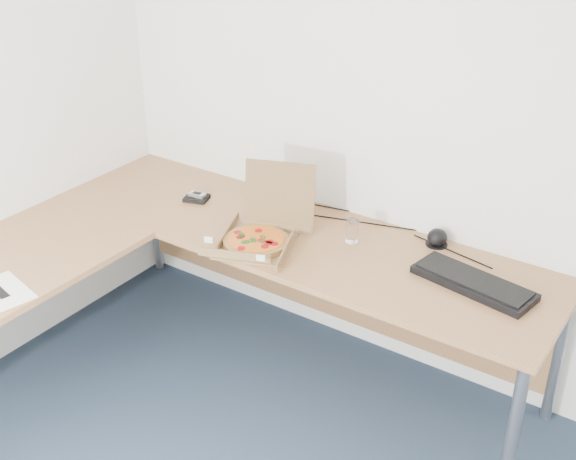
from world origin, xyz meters
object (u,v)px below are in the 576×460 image
Objects in this scene: desk at (181,258)px; keyboard at (473,283)px; wallet at (197,198)px; pizza_box at (259,236)px; drinking_glass at (352,231)px.

desk is 4.93× the size of keyboard.
keyboard is 1.48m from wallet.
keyboard is at bearing -8.68° from pizza_box.
drinking_glass is at bearing 16.72° from pizza_box.
drinking_glass is at bearing 41.76° from desk.
desk is 0.36m from pizza_box.
drinking_glass is 0.21× the size of keyboard.
desk is at bearing -148.71° from keyboard.
desk is 6.51× the size of pizza_box.
desk is 21.47× the size of wallet.
drinking_glass reaches higher than desk.
drinking_glass is (0.34, 0.26, 0.01)m from pizza_box.
desk is at bearing -75.54° from wallet.
pizza_box is at bearing -157.77° from keyboard.
wallet is (-0.29, 0.46, 0.04)m from desk.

